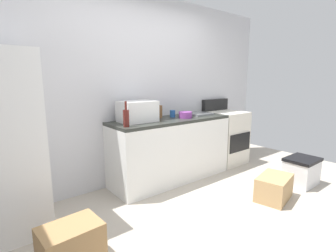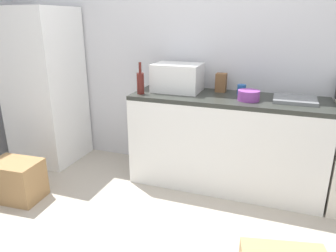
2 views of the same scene
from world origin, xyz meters
The scene contains 13 objects.
ground_plane centered at (0.00, 0.00, 0.00)m, with size 6.00×6.00×0.00m, color #B2A899.
wall_back centered at (0.00, 1.55, 1.30)m, with size 5.00×0.10×2.60m, color silver.
kitchen_counter centered at (0.30, 1.20, 0.45)m, with size 1.80×0.60×0.90m.
stove_oven centered at (1.52, 1.21, 0.47)m, with size 0.60×0.61×1.10m.
microwave centered at (-0.22, 1.26, 1.04)m, with size 0.46×0.34×0.27m, color white.
sink_basin centered at (0.88, 1.23, 0.92)m, with size 0.36×0.32×0.03m, color slate.
wine_bottle centered at (-0.51, 1.03, 1.01)m, with size 0.07×0.07×0.30m.
coffee_mug centered at (0.40, 1.30, 0.95)m, with size 0.08×0.08×0.10m, color #2659A5.
knife_block centered at (0.19, 1.39, 0.99)m, with size 0.10×0.10×0.18m, color brown.
mixing_bowl centered at (0.49, 1.12, 0.95)m, with size 0.19×0.19×0.09m, color purple.
cardboard_box_large centered at (-1.43, 0.27, 0.18)m, with size 0.44×0.31×0.37m, color #A37A4C.
cardboard_box_medium centered at (0.89, -0.07, 0.14)m, with size 0.50×0.32×0.29m, color tan.
storage_bin centered at (1.59, -0.08, 0.19)m, with size 0.46×0.36×0.38m.
Camera 1 is at (-1.91, -1.52, 1.44)m, focal length 26.81 mm.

